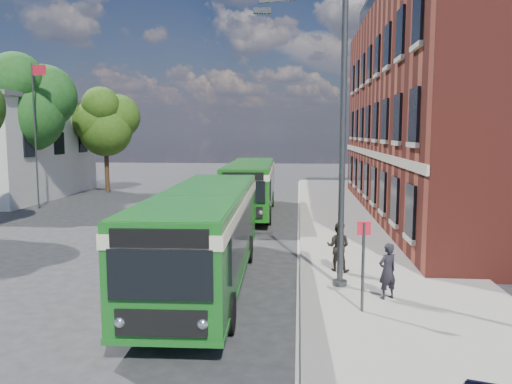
{
  "coord_description": "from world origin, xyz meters",
  "views": [
    {
      "loc": [
        3.93,
        -16.96,
        4.79
      ],
      "look_at": [
        2.06,
        4.59,
        2.2
      ],
      "focal_mm": 35.0,
      "sensor_mm": 36.0,
      "label": 1
    }
  ],
  "objects": [
    {
      "name": "ground",
      "position": [
        0.0,
        0.0,
        0.0
      ],
      "size": [
        120.0,
        120.0,
        0.0
      ],
      "primitive_type": "plane",
      "color": "#27282A",
      "rests_on": "ground"
    },
    {
      "name": "pavement",
      "position": [
        7.0,
        8.0,
        0.07
      ],
      "size": [
        6.0,
        48.0,
        0.15
      ],
      "primitive_type": "cube",
      "color": "gray",
      "rests_on": "ground"
    },
    {
      "name": "kerb_line",
      "position": [
        3.95,
        8.0,
        0.01
      ],
      "size": [
        0.12,
        48.0,
        0.01
      ],
      "primitive_type": "cube",
      "color": "beige",
      "rests_on": "ground"
    },
    {
      "name": "brick_office",
      "position": [
        14.0,
        12.0,
        6.97
      ],
      "size": [
        12.1,
        26.0,
        14.2
      ],
      "color": "maroon",
      "rests_on": "ground"
    },
    {
      "name": "white_building",
      "position": [
        -18.0,
        18.0,
        3.66
      ],
      "size": [
        9.4,
        13.4,
        7.3
      ],
      "color": "beige",
      "rests_on": "ground"
    },
    {
      "name": "flagpole",
      "position": [
        -12.45,
        13.0,
        4.94
      ],
      "size": [
        0.95,
        0.1,
        9.0
      ],
      "color": "#383B3D",
      "rests_on": "ground"
    },
    {
      "name": "street_lamp",
      "position": [
        4.84,
        -2.0,
        4.79
      ],
      "size": [
        2.96,
        2.38,
        9.0
      ],
      "color": "#383B3D",
      "rests_on": "ground"
    },
    {
      "name": "bus_stop_sign",
      "position": [
        5.6,
        -4.2,
        1.51
      ],
      "size": [
        0.35,
        0.08,
        2.52
      ],
      "color": "#383B3D",
      "rests_on": "ground"
    },
    {
      "name": "bus_front",
      "position": [
        1.0,
        -1.83,
        1.83
      ],
      "size": [
        2.92,
        11.47,
        3.02
      ],
      "color": "#175E1B",
      "rests_on": "ground"
    },
    {
      "name": "bus_rear",
      "position": [
        1.08,
        12.25,
        1.83
      ],
      "size": [
        2.92,
        11.37,
        3.02
      ],
      "color": "#155914",
      "rests_on": "ground"
    },
    {
      "name": "pedestrian_a",
      "position": [
        6.42,
        -3.14,
        0.94
      ],
      "size": [
        0.69,
        0.62,
        1.59
      ],
      "primitive_type": "imported",
      "rotation": [
        0.0,
        0.0,
        3.66
      ],
      "color": "black",
      "rests_on": "pavement"
    },
    {
      "name": "pedestrian_b",
      "position": [
        5.27,
        -0.38,
        0.97
      ],
      "size": [
        0.95,
        0.84,
        1.65
      ],
      "primitive_type": "imported",
      "rotation": [
        0.0,
        0.0,
        2.83
      ],
      "color": "black",
      "rests_on": "pavement"
    },
    {
      "name": "tree_mid",
      "position": [
        -14.21,
        15.18,
        6.74
      ],
      "size": [
        5.88,
        5.59,
        9.93
      ],
      "color": "#321F12",
      "rests_on": "ground"
    },
    {
      "name": "tree_right",
      "position": [
        -11.36,
        21.66,
        5.63
      ],
      "size": [
        4.92,
        4.68,
        8.3
      ],
      "color": "#321F12",
      "rests_on": "ground"
    }
  ]
}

